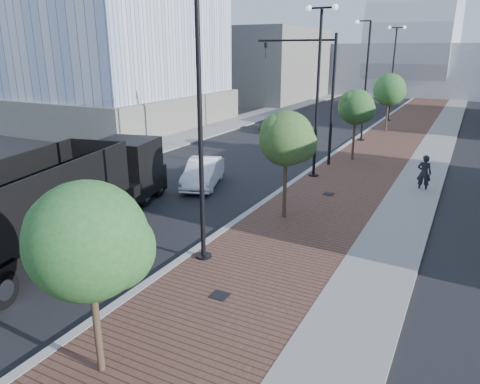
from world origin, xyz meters
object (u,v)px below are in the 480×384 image
at_px(white_sedan, 203,173).
at_px(dark_car_mid, 276,125).
at_px(dump_truck, 90,192).
at_px(pedestrian, 424,173).

height_order(white_sedan, dark_car_mid, white_sedan).
distance_m(dump_truck, white_sedan, 7.13).
relative_size(dump_truck, pedestrian, 7.03).
bearing_deg(pedestrian, white_sedan, 23.72).
bearing_deg(dump_truck, dark_car_mid, 82.04).
relative_size(dump_truck, dark_car_mid, 3.11).
height_order(dump_truck, dark_car_mid, dump_truck).
distance_m(dump_truck, dark_car_mid, 24.65).
xyz_separation_m(dump_truck, white_sedan, (1.13, 7.00, -0.72)).
xyz_separation_m(white_sedan, pedestrian, (10.68, 4.41, 0.23)).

